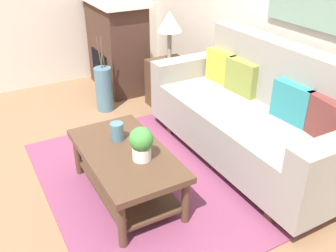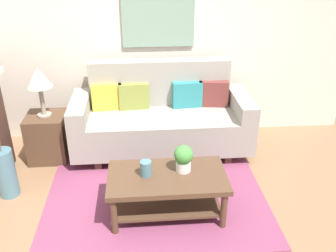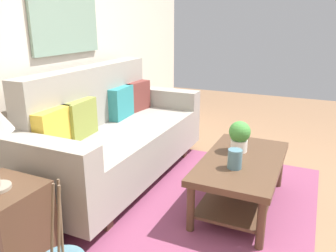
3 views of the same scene
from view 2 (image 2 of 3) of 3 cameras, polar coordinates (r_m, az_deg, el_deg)
ground_plane at (r=3.53m, az=-1.44°, el=-15.35°), size 9.28×9.28×0.00m
wall_back at (r=4.71m, az=-3.10°, el=14.18°), size 5.28×0.10×2.70m
area_rug at (r=3.92m, az=-1.88°, el=-10.40°), size 2.22×1.77×0.01m
couch at (r=4.50m, az=-1.01°, el=1.21°), size 2.11×0.84×1.08m
throw_pillow_mustard at (r=4.53m, az=-9.41°, el=4.44°), size 0.37×0.16×0.32m
throw_pillow_olive at (r=4.51m, az=-5.28°, el=4.61°), size 0.37×0.15×0.32m
throw_pillow_teal at (r=4.55m, az=2.96°, el=4.88°), size 0.37×0.15×0.32m
throw_pillow_maroon at (r=4.60m, az=6.99°, el=4.97°), size 0.37×0.17×0.32m
coffee_table at (r=3.51m, az=-0.13°, el=-9.14°), size 1.10×0.60×0.43m
tabletop_vase at (r=3.41m, az=-3.43°, el=-6.53°), size 0.11×0.11×0.15m
potted_plant_tabletop at (r=3.43m, az=2.40°, el=-4.87°), size 0.18×0.18×0.26m
side_table at (r=4.62m, az=-17.96°, el=-1.60°), size 0.44×0.44×0.56m
table_lamp at (r=4.34m, az=-19.28°, el=6.73°), size 0.28×0.28×0.57m
floor_vase at (r=4.11m, az=-23.68°, el=-6.67°), size 0.20×0.20×0.52m
framed_painting at (r=4.60m, az=-1.53°, el=16.56°), size 0.87×0.03×0.73m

